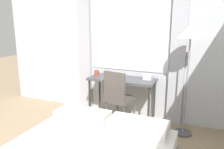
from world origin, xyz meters
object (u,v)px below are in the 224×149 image
(desk_chair, at_px, (118,96))
(mug, at_px, (97,73))
(desk, at_px, (122,83))
(book, at_px, (114,77))
(telephone, at_px, (148,77))
(standing_lamp, at_px, (190,40))

(desk_chair, bearing_deg, mug, 167.53)
(desk, relative_size, desk_chair, 1.19)
(desk, distance_m, desk_chair, 0.29)
(mug, bearing_deg, desk, 2.81)
(mug, bearing_deg, desk_chair, -23.67)
(book, relative_size, mug, 3.05)
(telephone, xyz_separation_m, mug, (-0.89, -0.12, 0.01))
(desk, height_order, mug, mug)
(standing_lamp, height_order, book, standing_lamp)
(desk, xyz_separation_m, telephone, (0.42, 0.10, 0.12))
(desk_chair, relative_size, standing_lamp, 0.56)
(mug, bearing_deg, standing_lamp, -2.06)
(book, xyz_separation_m, mug, (-0.33, 0.01, 0.04))
(desk_chair, xyz_separation_m, mug, (-0.49, 0.22, 0.28))
(telephone, relative_size, book, 0.52)
(desk_chair, distance_m, mug, 0.61)
(desk, bearing_deg, desk_chair, -83.43)
(book, bearing_deg, desk_chair, -51.66)
(desk, xyz_separation_m, desk_chair, (0.03, -0.24, -0.15))
(telephone, bearing_deg, mug, -172.35)
(telephone, xyz_separation_m, book, (-0.56, -0.13, -0.03))
(desk_chair, height_order, mug, desk_chair)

